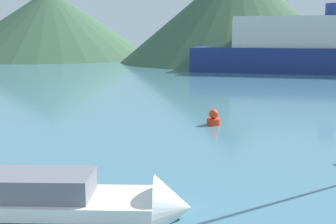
% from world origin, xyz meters
% --- Properties ---
extents(motorboat_near, '(6.56, 3.04, 1.73)m').
position_xyz_m(motorboat_near, '(-0.63, 4.96, 0.37)').
color(motorboat_near, white).
rests_on(motorboat_near, ground_plane).
extents(ferry_distant, '(35.26, 8.68, 8.63)m').
position_xyz_m(ferry_distant, '(11.46, 53.19, 3.08)').
color(ferry_distant, navy).
rests_on(ferry_distant, ground_plane).
extents(buoy_marker, '(0.73, 0.73, 0.84)m').
position_xyz_m(buoy_marker, '(1.31, 17.30, 0.34)').
color(buoy_marker, red).
rests_on(buoy_marker, ground_plane).
extents(hill_west, '(42.71, 42.71, 14.14)m').
position_xyz_m(hill_west, '(-41.38, 77.07, 7.07)').
color(hill_west, '#38563D').
rests_on(hill_west, ground_plane).
extents(hill_central, '(41.02, 41.02, 16.95)m').
position_xyz_m(hill_central, '(-2.28, 71.70, 8.47)').
color(hill_central, '#38563D').
rests_on(hill_central, ground_plane).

